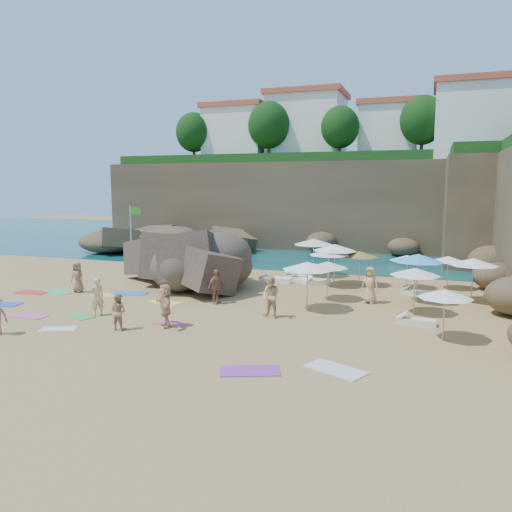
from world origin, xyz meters
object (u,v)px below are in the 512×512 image
(flag_pole, at_px, (133,229))
(person_stand_6, at_px, (97,297))
(person_stand_2, at_px, (236,260))
(parasol_2, at_px, (314,242))
(rock_outcrop, at_px, (186,284))
(person_stand_4, at_px, (370,285))
(lounger_0, at_px, (297,277))
(parasol_0, at_px, (335,248))
(parasol_1, at_px, (407,258))
(person_stand_3, at_px, (216,287))
(person_stand_5, at_px, (157,252))
(person_stand_1, at_px, (118,312))

(flag_pole, xyz_separation_m, person_stand_6, (5.48, -11.42, -2.00))
(person_stand_2, bearing_deg, parasol_2, -127.04)
(rock_outcrop, relative_size, person_stand_4, 4.41)
(lounger_0, xyz_separation_m, person_stand_2, (-4.70, 1.48, 0.67))
(flag_pole, xyz_separation_m, person_stand_2, (7.04, 1.75, -2.07))
(lounger_0, relative_size, person_stand_6, 0.95)
(rock_outcrop, distance_m, person_stand_6, 8.00)
(parasol_0, distance_m, parasol_1, 4.16)
(parasol_2, bearing_deg, person_stand_2, 178.34)
(person_stand_2, distance_m, person_stand_4, 11.85)
(parasol_0, height_order, parasol_1, parasol_0)
(parasol_1, relative_size, lounger_0, 1.22)
(flag_pole, height_order, parasol_2, flag_pole)
(parasol_2, height_order, person_stand_3, parasol_2)
(person_stand_2, xyz_separation_m, person_stand_6, (-1.56, -13.17, 0.07))
(person_stand_5, bearing_deg, person_stand_3, -50.22)
(person_stand_1, height_order, person_stand_4, person_stand_4)
(person_stand_2, relative_size, person_stand_5, 1.05)
(person_stand_2, bearing_deg, person_stand_1, 147.12)
(parasol_2, distance_m, person_stand_2, 5.66)
(person_stand_2, bearing_deg, person_stand_6, 137.87)
(rock_outcrop, bearing_deg, person_stand_4, -7.27)
(flag_pole, relative_size, person_stand_2, 2.80)
(parasol_1, xyz_separation_m, person_stand_6, (-12.95, -10.99, -0.88))
(person_stand_1, height_order, person_stand_3, person_stand_3)
(parasol_2, height_order, person_stand_2, parasol_2)
(person_stand_5, bearing_deg, parasol_0, -18.25)
(parasol_2, distance_m, person_stand_3, 9.67)
(flag_pole, height_order, person_stand_5, flag_pole)
(lounger_0, xyz_separation_m, person_stand_6, (-6.26, -11.69, 0.74))
(flag_pole, xyz_separation_m, parasol_0, (14.31, -0.80, -0.64))
(lounger_0, xyz_separation_m, person_stand_1, (-4.06, -13.27, 0.62))
(person_stand_2, bearing_deg, flag_pole, 68.59)
(person_stand_3, xyz_separation_m, person_stand_4, (7.22, 2.66, 0.06))
(flag_pole, xyz_separation_m, person_stand_1, (7.68, -13.01, -2.12))
(parasol_0, bearing_deg, person_stand_1, -118.49)
(parasol_0, height_order, person_stand_3, parasol_0)
(rock_outcrop, height_order, person_stand_4, person_stand_4)
(person_stand_2, xyz_separation_m, person_stand_4, (9.81, -6.63, 0.12))
(person_stand_2, bearing_deg, rock_outcrop, 131.77)
(parasol_1, relative_size, person_stand_6, 1.16)
(person_stand_2, height_order, person_stand_6, person_stand_6)
(lounger_0, height_order, person_stand_5, person_stand_5)
(person_stand_1, bearing_deg, flag_pole, -58.53)
(lounger_0, bearing_deg, flag_pole, 178.17)
(person_stand_5, height_order, person_stand_6, person_stand_6)
(parasol_0, relative_size, person_stand_5, 1.68)
(parasol_0, bearing_deg, lounger_0, 157.53)
(flag_pole, distance_m, person_stand_3, 12.39)
(parasol_1, height_order, person_stand_2, parasol_1)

